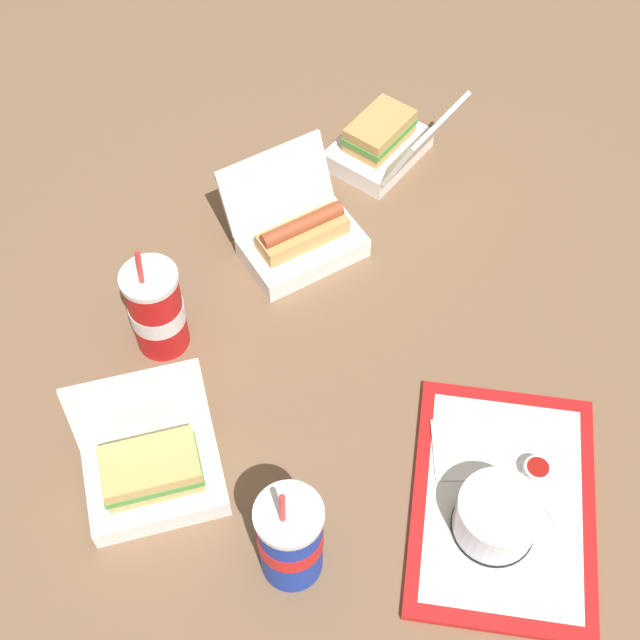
{
  "coord_description": "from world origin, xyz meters",
  "views": [
    {
      "loc": [
        0.8,
        -0.01,
        1.2
      ],
      "look_at": [
        -0.01,
        -0.02,
        0.05
      ],
      "focal_mm": 50.0,
      "sensor_mm": 36.0,
      "label": 1
    }
  ],
  "objects": [
    {
      "name": "clamshell_hotdog_left",
      "position": [
        -0.19,
        -0.06,
        0.04
      ],
      "size": [
        0.26,
        0.26,
        0.16
      ],
      "color": "white",
      "rests_on": "ground_plane"
    },
    {
      "name": "plastic_fork",
      "position": [
        0.26,
        0.3,
        0.02
      ],
      "size": [
        0.11,
        0.05,
        0.0
      ],
      "primitive_type": "cube",
      "rotation": [
        0.0,
        0.0,
        0.38
      ],
      "color": "white",
      "rests_on": "food_tray"
    },
    {
      "name": "napkin_stack",
      "position": [
        0.2,
        0.2,
        0.02
      ],
      "size": [
        0.1,
        0.1,
        0.0
      ],
      "primitive_type": "cube",
      "rotation": [
        0.0,
        0.0,
        0.03
      ],
      "color": "white",
      "rests_on": "food_tray"
    },
    {
      "name": "soda_cup_front",
      "position": [
        0.37,
        -0.06,
        0.09
      ],
      "size": [
        0.09,
        0.09,
        0.23
      ],
      "color": "#1938B7",
      "rests_on": "ground_plane"
    },
    {
      "name": "food_tray",
      "position": [
        0.28,
        0.24,
        0.01
      ],
      "size": [
        0.4,
        0.3,
        0.01
      ],
      "color": "red",
      "rests_on": "ground_plane"
    },
    {
      "name": "cake_container",
      "position": [
        0.32,
        0.22,
        0.05
      ],
      "size": [
        0.12,
        0.12,
        0.07
      ],
      "color": "black",
      "rests_on": "food_tray"
    },
    {
      "name": "clamshell_sandwich_back",
      "position": [
        0.25,
        -0.26,
        0.04
      ],
      "size": [
        0.21,
        0.23,
        0.17
      ],
      "color": "white",
      "rests_on": "ground_plane"
    },
    {
      "name": "ketchup_cup",
      "position": [
        0.23,
        0.29,
        0.03
      ],
      "size": [
        0.04,
        0.04,
        0.02
      ],
      "color": "white",
      "rests_on": "food_tray"
    },
    {
      "name": "ground_plane",
      "position": [
        0.0,
        0.0,
        0.0
      ],
      "size": [
        3.2,
        3.2,
        0.0
      ],
      "primitive_type": "plane",
      "color": "brown"
    },
    {
      "name": "clamshell_sandwich_corner",
      "position": [
        -0.42,
        0.09,
        0.04
      ],
      "size": [
        0.26,
        0.26,
        0.16
      ],
      "color": "white",
      "rests_on": "ground_plane"
    },
    {
      "name": "soda_cup_left",
      "position": [
        0.0,
        -0.28,
        0.08
      ],
      "size": [
        0.09,
        0.09,
        0.23
      ],
      "color": "red",
      "rests_on": "ground_plane"
    }
  ]
}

